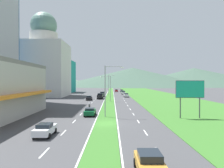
{
  "coord_description": "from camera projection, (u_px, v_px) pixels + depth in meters",
  "views": [
    {
      "loc": [
        0.93,
        -31.19,
        6.34
      ],
      "look_at": [
        0.68,
        40.6,
        5.52
      ],
      "focal_mm": 33.4,
      "sensor_mm": 36.0,
      "label": 1
    }
  ],
  "objects": [
    {
      "name": "car_3",
      "position": [
        124.0,
        92.0,
        109.77
      ],
      "size": [
        1.89,
        4.07,
        1.56
      ],
      "rotation": [
        0.0,
        0.0,
        -1.57
      ],
      "color": "#0C5128",
      "rests_on": "ground_plane"
    },
    {
      "name": "lane_dash_left_2",
      "position": [
        64.0,
        133.0,
        25.86
      ],
      "size": [
        0.16,
        2.8,
        0.01
      ],
      "primitive_type": "cube",
      "color": "silver",
      "rests_on": "ground_plane"
    },
    {
      "name": "lane_dash_left_5",
      "position": [
        86.0,
        109.0,
        47.73
      ],
      "size": [
        0.16,
        2.8,
        0.01
      ],
      "primitive_type": "cube",
      "color": "silver",
      "rests_on": "ground_plane"
    },
    {
      "name": "edge_line_median_right",
      "position": [
        115.0,
        96.0,
        91.25
      ],
      "size": [
        0.16,
        240.0,
        0.01
      ],
      "primitive_type": "cube",
      "color": "silver",
      "rests_on": "ground_plane"
    },
    {
      "name": "lane_dash_left_9",
      "position": [
        96.0,
        99.0,
        76.9
      ],
      "size": [
        0.16,
        2.8,
        0.01
      ],
      "primitive_type": "cube",
      "color": "silver",
      "rests_on": "ground_plane"
    },
    {
      "name": "motorcycle_rider",
      "position": [
        90.0,
        108.0,
        43.97
      ],
      "size": [
        0.36,
        2.0,
        1.8
      ],
      "rotation": [
        0.0,
        0.0,
        1.57
      ],
      "color": "black",
      "rests_on": "ground_plane"
    },
    {
      "name": "ground_plane",
      "position": [
        107.0,
        124.0,
        31.26
      ],
      "size": [
        600.0,
        600.0,
        0.0
      ],
      "primitive_type": "plane",
      "color": "#424244"
    },
    {
      "name": "car_1",
      "position": [
        91.0,
        112.0,
        38.77
      ],
      "size": [
        2.03,
        4.32,
        1.46
      ],
      "rotation": [
        0.0,
        0.0,
        1.57
      ],
      "color": "#0C5128",
      "rests_on": "ground_plane"
    },
    {
      "name": "car_6",
      "position": [
        151.0,
        163.0,
        14.21
      ],
      "size": [
        1.93,
        4.19,
        1.48
      ],
      "rotation": [
        0.0,
        0.0,
        -1.57
      ],
      "color": "#C6842D",
      "rests_on": "ground_plane"
    },
    {
      "name": "midrise_colored",
      "position": [
        59.0,
        77.0,
        123.04
      ],
      "size": [
        17.71,
        17.71,
        18.51
      ],
      "primitive_type": "cube",
      "color": "teal",
      "rests_on": "ground_plane"
    },
    {
      "name": "lane_dash_right_4",
      "position": [
        134.0,
        114.0,
        40.41
      ],
      "size": [
        0.16,
        2.8,
        0.01
      ],
      "primitive_type": "cube",
      "color": "silver",
      "rests_on": "ground_plane"
    },
    {
      "name": "car_5",
      "position": [
        90.0,
        98.0,
        70.95
      ],
      "size": [
        1.89,
        4.56,
        1.55
      ],
      "rotation": [
        0.0,
        0.0,
        1.57
      ],
      "color": "black",
      "rests_on": "ground_plane"
    },
    {
      "name": "lane_dash_right_3",
      "position": [
        139.0,
        121.0,
        33.12
      ],
      "size": [
        0.16,
        2.8,
        0.01
      ],
      "primitive_type": "cube",
      "color": "silver",
      "rests_on": "ground_plane"
    },
    {
      "name": "hill_far_left",
      "position": [
        41.0,
        78.0,
        310.24
      ],
      "size": [
        167.41,
        167.41,
        23.73
      ],
      "primitive_type": "cone",
      "color": "#516B56",
      "rests_on": "ground_plane"
    },
    {
      "name": "car_2",
      "position": [
        46.0,
        129.0,
        24.28
      ],
      "size": [
        1.91,
        4.11,
        1.47
      ],
      "rotation": [
        0.0,
        0.0,
        1.57
      ],
      "color": "silver",
      "rests_on": "ground_plane"
    },
    {
      "name": "lane_dash_right_7",
      "position": [
        127.0,
        103.0,
        62.28
      ],
      "size": [
        0.16,
        2.8,
        0.01
      ],
      "primitive_type": "cube",
      "color": "silver",
      "rests_on": "ground_plane"
    },
    {
      "name": "car_4",
      "position": [
        117.0,
        91.0,
        127.92
      ],
      "size": [
        1.88,
        4.05,
        1.61
      ],
      "rotation": [
        0.0,
        0.0,
        -1.57
      ],
      "color": "maroon",
      "rests_on": "ground_plane"
    },
    {
      "name": "grass_median",
      "position": [
        111.0,
        96.0,
        91.26
      ],
      "size": [
        3.2,
        240.0,
        0.06
      ],
      "primitive_type": "cube",
      "color": "#387028",
      "rests_on": "ground_plane"
    },
    {
      "name": "lane_dash_right_5",
      "position": [
        131.0,
        109.0,
        47.7
      ],
      "size": [
        0.16,
        2.8,
        0.01
      ],
      "primitive_type": "cube",
      "color": "silver",
      "rests_on": "ground_plane"
    },
    {
      "name": "lane_dash_right_8",
      "position": [
        125.0,
        101.0,
        69.57
      ],
      "size": [
        0.16,
        2.8,
        0.01
      ],
      "primitive_type": "cube",
      "color": "silver",
      "rests_on": "ground_plane"
    },
    {
      "name": "edge_line_median_left",
      "position": [
        107.0,
        96.0,
        91.26
      ],
      "size": [
        0.16,
        240.0,
        0.01
      ],
      "primitive_type": "cube",
      "color": "silver",
      "rests_on": "ground_plane"
    },
    {
      "name": "grass_verge_right",
      "position": [
        158.0,
        96.0,
        91.18
      ],
      "size": [
        24.0,
        240.0,
        0.06
      ],
      "primitive_type": "cube",
      "color": "#387028",
      "rests_on": "ground_plane"
    },
    {
      "name": "car_7",
      "position": [
        124.0,
        93.0,
        103.98
      ],
      "size": [
        1.98,
        4.41,
        1.47
      ],
      "rotation": [
        0.0,
        0.0,
        -1.57
      ],
      "color": "silver",
      "rests_on": "ground_plane"
    },
    {
      "name": "lane_dash_right_1",
      "position": [
        159.0,
        153.0,
        18.53
      ],
      "size": [
        0.16,
        2.8,
        0.01
      ],
      "primitive_type": "cube",
      "color": "silver",
      "rests_on": "ground_plane"
    },
    {
      "name": "lane_dash_left_4",
      "position": [
        82.0,
        114.0,
        40.44
      ],
      "size": [
        0.16,
        2.8,
        0.01
      ],
      "primitive_type": "cube",
      "color": "silver",
      "rests_on": "ground_plane"
    },
    {
      "name": "lane_dash_right_6",
      "position": [
        128.0,
        106.0,
        54.99
      ],
      "size": [
        0.16,
        2.8,
        0.01
      ],
      "primitive_type": "cube",
      "color": "silver",
      "rests_on": "ground_plane"
    },
    {
      "name": "lane_dash_right_2",
      "position": [
        146.0,
        133.0,
        25.83
      ],
      "size": [
        0.16,
        2.8,
        0.01
      ],
      "primitive_type": "cube",
      "color": "silver",
      "rests_on": "ground_plane"
    },
    {
      "name": "pickup_truck_1",
      "position": [
        103.0,
        94.0,
        88.64
      ],
      "size": [
        2.18,
        5.4,
        2.0
      ],
      "rotation": [
        0.0,
        0.0,
        1.57
      ],
      "color": "#515459",
      "rests_on": "ground_plane"
    },
    {
      "name": "billboard_roadside",
      "position": [
        191.0,
        91.0,
        35.54
      ],
      "size": [
        4.92,
        0.28,
        6.54
      ],
      "color": "#4C4C51",
      "rests_on": "ground_plane"
    },
    {
      "name": "lane_dash_left_3",
      "position": [
        75.0,
        121.0,
        33.15
      ],
      "size": [
        0.16,
        2.8,
        0.01
      ],
      "primitive_type": "cube",
      "color": "silver",
      "rests_on": "ground_plane"
    },
    {
      "name": "street_lamp_mid",
      "position": [
        110.0,
        86.0,
        66.1
      ],
      "size": [
        3.32,
        0.52,
        8.15
      ],
      "color": "#99999E",
      "rests_on": "ground_plane"
    },
    {
      "name": "hill_far_right",
      "position": [
        195.0,
        77.0,
        315.76
      ],
      "size": [
        216.6,
        216.6,
        26.99
      ],
      "primitive_type": "cone",
      "color": "#3D5647",
      "rests_on": "ground_plane"
    },
    {
      "name": "pickup_truck_0",
      "position": [
        101.0,
        96.0,
        76.64
      ],
      "size": [
        2.18,
        5.4,
        2.0
      ],
      "rotation": [
        0.0,
        0.0,
        1.57
      ],
      "color": "black",
      "rests_on": "ground_plane"
    },
    {
      "name": "car_0",
      "position": [
        122.0,
        91.0,
        129.46
      ],
      "size": [
        1.95,
        4.48,
        1.42
      ],
      "rotation": [
        0.0,
        0.0,
        -1.57
      ],
      "color": "slate",
      "rests_on": "ground_plane"
    },
    {
      "name": "hill_far_center",
      "position": [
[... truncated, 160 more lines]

